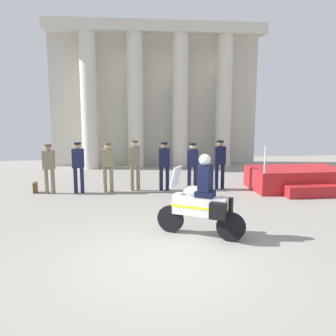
{
  "coord_description": "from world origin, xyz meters",
  "views": [
    {
      "loc": [
        -0.82,
        -6.73,
        2.94
      ],
      "look_at": [
        0.49,
        3.64,
        1.19
      ],
      "focal_mm": 39.71,
      "sensor_mm": 36.0,
      "label": 1
    }
  ],
  "objects": [
    {
      "name": "ground_plane",
      "position": [
        0.0,
        0.0,
        0.0
      ],
      "size": [
        28.32,
        28.32,
        0.0
      ],
      "primitive_type": "plane",
      "color": "gray"
    },
    {
      "name": "officer_in_row_3",
      "position": [
        -0.36,
        6.09,
        1.04
      ],
      "size": [
        0.39,
        0.25,
        1.77
      ],
      "rotation": [
        0.0,
        0.0,
        3.07
      ],
      "color": "#7A7056",
      "rests_on": "ground_plane"
    },
    {
      "name": "officer_in_row_2",
      "position": [
        -1.29,
        5.98,
        1.01
      ],
      "size": [
        0.39,
        0.25,
        1.71
      ],
      "rotation": [
        0.0,
        0.0,
        3.07
      ],
      "color": "#847A5B",
      "rests_on": "ground_plane"
    },
    {
      "name": "officer_in_row_4",
      "position": [
        0.66,
        6.03,
        1.0
      ],
      "size": [
        0.39,
        0.25,
        1.7
      ],
      "rotation": [
        0.0,
        0.0,
        3.07
      ],
      "color": "#141938",
      "rests_on": "ground_plane"
    },
    {
      "name": "colonnade_backdrop",
      "position": [
        0.96,
        11.67,
        3.69
      ],
      "size": [
        10.33,
        1.61,
        6.79
      ],
      "color": "beige",
      "rests_on": "ground_plane"
    },
    {
      "name": "officer_in_row_1",
      "position": [
        -2.28,
        5.97,
        1.02
      ],
      "size": [
        0.39,
        0.25,
        1.73
      ],
      "rotation": [
        0.0,
        0.0,
        3.07
      ],
      "color": "#191E42",
      "rests_on": "ground_plane"
    },
    {
      "name": "briefcase_on_ground",
      "position": [
        -3.78,
        6.18,
        0.18
      ],
      "size": [
        0.1,
        0.32,
        0.36
      ],
      "primitive_type": "cube",
      "color": "brown",
      "rests_on": "ground_plane"
    },
    {
      "name": "motorcycle_with_rider",
      "position": [
        0.98,
        1.2,
        0.79
      ],
      "size": [
        1.85,
        1.24,
        1.9
      ],
      "rotation": [
        0.0,
        0.0,
        2.6
      ],
      "color": "black",
      "rests_on": "ground_plane"
    },
    {
      "name": "officer_in_row_0",
      "position": [
        -3.25,
        6.01,
        0.99
      ],
      "size": [
        0.39,
        0.25,
        1.68
      ],
      "rotation": [
        0.0,
        0.0,
        3.07
      ],
      "color": "#7A7056",
      "rests_on": "ground_plane"
    },
    {
      "name": "officer_in_row_5",
      "position": [
        1.66,
        5.97,
        0.98
      ],
      "size": [
        0.39,
        0.25,
        1.66
      ],
      "rotation": [
        0.0,
        0.0,
        3.07
      ],
      "color": "#191E42",
      "rests_on": "ground_plane"
    },
    {
      "name": "officer_in_row_6",
      "position": [
        2.65,
        5.98,
        1.03
      ],
      "size": [
        0.39,
        0.25,
        1.74
      ],
      "rotation": [
        0.0,
        0.0,
        3.07
      ],
      "color": "black",
      "rests_on": "ground_plane"
    },
    {
      "name": "reviewing_stand",
      "position": [
        5.34,
        5.54,
        0.37
      ],
      "size": [
        3.19,
        2.39,
        1.66
      ],
      "color": "#B21E23",
      "rests_on": "ground_plane"
    }
  ]
}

